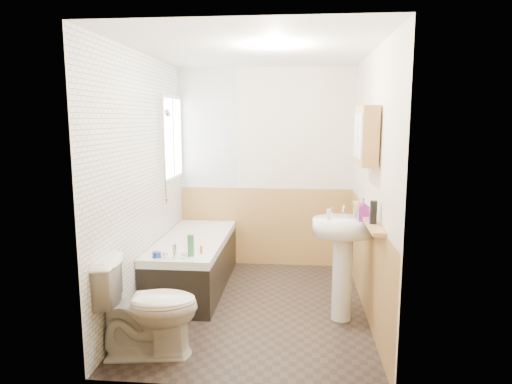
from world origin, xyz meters
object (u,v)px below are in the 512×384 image
toilet (147,307)px  bathtub (194,261)px  pine_shelf (366,216)px  medicine_cabinet (366,136)px  sink (343,248)px

toilet → bathtub: bearing=-9.6°
pine_shelf → medicine_cabinet: (-0.03, 0.02, 0.72)m
bathtub → medicine_cabinet: medicine_cabinet is taller
pine_shelf → medicine_cabinet: size_ratio=2.42×
sink → medicine_cabinet: 1.05m
sink → pine_shelf: size_ratio=0.78×
bathtub → pine_shelf: size_ratio=1.25×
sink → medicine_cabinet: size_ratio=1.89×
toilet → medicine_cabinet: (1.77, 0.83, 1.32)m
bathtub → sink: size_ratio=1.60×
toilet → medicine_cabinet: bearing=-73.5°
bathtub → toilet: 1.50m
toilet → pine_shelf: (1.80, 0.81, 0.60)m
bathtub → toilet: (-0.03, -1.50, 0.10)m
bathtub → sink: bearing=-23.7°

